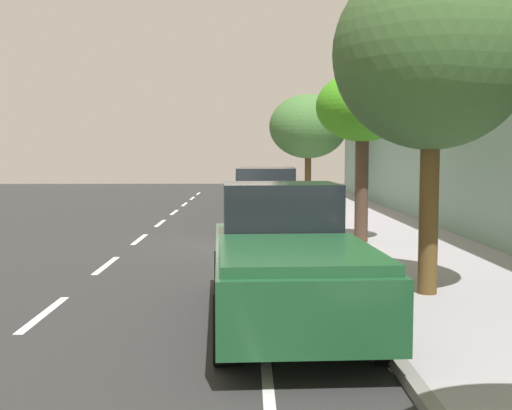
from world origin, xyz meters
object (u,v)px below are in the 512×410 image
(parked_suv_tan_second, at_px, (267,200))
(parked_sedan_silver_mid, at_px, (263,193))
(street_tree_mid_block, at_px, (432,54))
(fire_hydrant, at_px, (336,231))
(street_tree_corner, at_px, (308,127))
(street_tree_far_end, at_px, (363,109))
(bicycle_at_curb, at_px, (304,247))
(cyclist_with_backpack, at_px, (316,220))
(parked_pickup_green_nearest, at_px, (286,260))

(parked_suv_tan_second, height_order, parked_sedan_silver_mid, parked_suv_tan_second)
(parked_sedan_silver_mid, relative_size, street_tree_mid_block, 0.82)
(parked_suv_tan_second, height_order, fire_hydrant, parked_suv_tan_second)
(street_tree_corner, bearing_deg, street_tree_far_end, -90.00)
(bicycle_at_curb, relative_size, cyclist_with_backpack, 1.01)
(cyclist_with_backpack, height_order, fire_hydrant, cyclist_with_backpack)
(street_tree_corner, bearing_deg, street_tree_mid_block, -90.00)
(parked_pickup_green_nearest, bearing_deg, parked_sedan_silver_mid, 89.79)
(parked_sedan_silver_mid, xyz_separation_m, fire_hydrant, (1.51, -11.78, -0.19))
(cyclist_with_backpack, bearing_deg, parked_pickup_green_nearest, -101.53)
(street_tree_mid_block, distance_m, street_tree_corner, 20.95)
(parked_pickup_green_nearest, height_order, fire_hydrant, parked_pickup_green_nearest)
(street_tree_corner, relative_size, fire_hydrant, 6.14)
(bicycle_at_curb, xyz_separation_m, street_tree_corner, (1.69, 17.31, 3.37))
(parked_sedan_silver_mid, relative_size, fire_hydrant, 5.27)
(parked_sedan_silver_mid, height_order, fire_hydrant, parked_sedan_silver_mid)
(parked_suv_tan_second, bearing_deg, fire_hydrant, -68.86)
(street_tree_mid_block, relative_size, street_tree_far_end, 1.23)
(street_tree_mid_block, bearing_deg, parked_sedan_silver_mid, 97.83)
(street_tree_far_end, xyz_separation_m, street_tree_corner, (0.00, 14.82, 0.20))
(parked_sedan_silver_mid, relative_size, cyclist_with_backpack, 2.69)
(street_tree_far_end, distance_m, fire_hydrant, 3.28)
(bicycle_at_curb, distance_m, street_tree_mid_block, 5.39)
(cyclist_with_backpack, distance_m, street_tree_mid_block, 4.58)
(parked_suv_tan_second, bearing_deg, street_tree_corner, 78.88)
(street_tree_mid_block, height_order, street_tree_far_end, street_tree_mid_block)
(parked_sedan_silver_mid, bearing_deg, street_tree_corner, 60.97)
(parked_sedan_silver_mid, height_order, bicycle_at_curb, parked_sedan_silver_mid)
(parked_suv_tan_second, distance_m, street_tree_mid_block, 9.76)
(parked_pickup_green_nearest, relative_size, parked_sedan_silver_mid, 1.22)
(cyclist_with_backpack, relative_size, street_tree_mid_block, 0.31)
(parked_pickup_green_nearest, xyz_separation_m, cyclist_with_backpack, (0.91, 4.45, 0.10))
(bicycle_at_curb, distance_m, street_tree_corner, 17.72)
(parked_sedan_silver_mid, xyz_separation_m, street_tree_mid_block, (2.31, -16.79, 3.21))
(street_tree_corner, bearing_deg, parked_pickup_green_nearest, -96.10)
(bicycle_at_curb, distance_m, cyclist_with_backpack, 0.82)
(street_tree_far_end, bearing_deg, bicycle_at_curb, -124.22)
(parked_suv_tan_second, bearing_deg, cyclist_with_backpack, -81.44)
(parked_suv_tan_second, xyz_separation_m, street_tree_corner, (2.35, 11.94, 2.70))
(parked_pickup_green_nearest, height_order, parked_sedan_silver_mid, parked_pickup_green_nearest)
(parked_suv_tan_second, relative_size, street_tree_mid_block, 0.89)
(parked_suv_tan_second, xyz_separation_m, street_tree_far_end, (2.35, -2.89, 2.51))
(parked_pickup_green_nearest, bearing_deg, cyclist_with_backpack, 78.47)
(street_tree_far_end, bearing_deg, fire_hydrant, -125.51)
(parked_pickup_green_nearest, height_order, bicycle_at_curb, parked_pickup_green_nearest)
(parked_suv_tan_second, relative_size, fire_hydrant, 5.70)
(parked_sedan_silver_mid, distance_m, bicycle_at_curb, 13.17)
(cyclist_with_backpack, bearing_deg, street_tree_far_end, 63.53)
(parked_sedan_silver_mid, height_order, cyclist_with_backpack, cyclist_with_backpack)
(parked_sedan_silver_mid, height_order, street_tree_far_end, street_tree_far_end)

